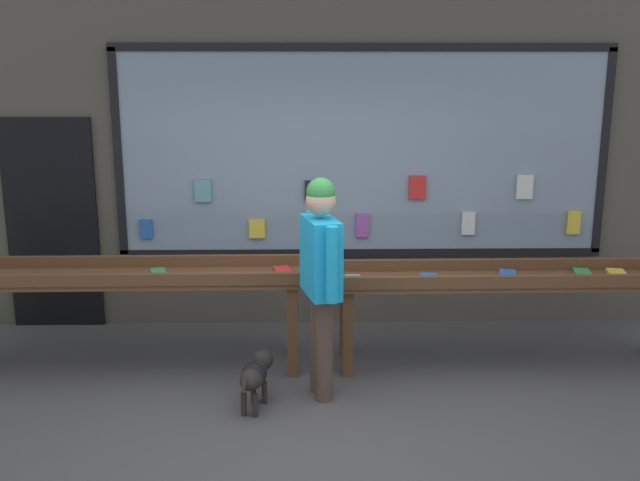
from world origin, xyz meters
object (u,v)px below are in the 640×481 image
(display_table_right, at_px, (508,285))
(small_dog, at_px, (255,374))
(display_table_left, at_px, (130,284))
(person_browsing, at_px, (321,270))

(display_table_right, relative_size, small_dog, 5.32)
(display_table_right, height_order, small_dog, display_table_right)
(display_table_left, distance_m, display_table_right, 3.26)
(display_table_left, bearing_deg, display_table_right, 0.03)
(display_table_left, xyz_separation_m, small_dog, (1.12, -0.82, -0.48))
(display_table_right, height_order, person_browsing, person_browsing)
(display_table_left, height_order, display_table_right, display_table_left)
(display_table_right, bearing_deg, display_table_left, -179.97)
(display_table_right, bearing_deg, small_dog, -159.08)
(display_table_left, xyz_separation_m, display_table_right, (3.26, 0.00, -0.03))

